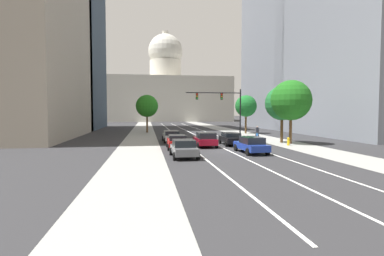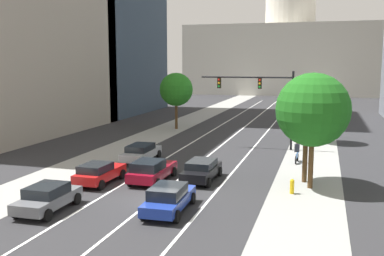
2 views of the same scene
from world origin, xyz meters
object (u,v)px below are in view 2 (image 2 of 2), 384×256
object	(u,v)px
capitol_building	(289,51)
fire_hydrant	(292,186)
car_red	(99,173)
car_crimson	(151,170)
car_blue	(169,198)
street_tree_near_right	(313,110)
car_black	(202,170)
car_silver	(141,152)
street_tree_mid_right	(307,112)
car_gray	(47,197)
cyclist	(297,152)
street_tree_far_right	(322,96)
street_tree_near_left	(176,90)
traffic_signal_mast	(263,93)

from	to	relation	value
capitol_building	fire_hydrant	xyz separation A→B (m)	(7.57, -93.26, -10.36)
car_red	car_crimson	size ratio (longest dim) A/B	0.91
car_blue	street_tree_near_right	size ratio (longest dim) A/B	0.65
capitol_building	car_black	bearing A→B (deg)	-89.03
car_silver	car_crimson	xyz separation A→B (m)	(3.10, -5.60, 0.04)
street_tree_mid_right	car_black	bearing A→B (deg)	-166.54
car_silver	car_gray	bearing A→B (deg)	179.22
fire_hydrant	street_tree_near_right	xyz separation A→B (m)	(1.01, 1.59, 4.48)
capitol_building	cyclist	distance (m)	85.41
capitol_building	street_tree_far_right	size ratio (longest dim) A/B	7.64
street_tree_far_right	street_tree_near_right	world-z (taller)	street_tree_near_right
capitol_building	car_gray	distance (m)	100.79
car_crimson	fire_hydrant	world-z (taller)	car_crimson
street_tree_near_left	car_gray	bearing A→B (deg)	-84.59
car_gray	cyclist	distance (m)	19.73
street_tree_near_right	street_tree_mid_right	distance (m)	1.48
car_crimson	street_tree_mid_right	bearing A→B (deg)	-73.55
capitol_building	car_black	distance (m)	92.44
car_black	street_tree_near_right	size ratio (longest dim) A/B	0.61
street_tree_far_right	street_tree_near_left	world-z (taller)	street_tree_near_left
car_black	car_gray	world-z (taller)	car_gray
street_tree_near_left	traffic_signal_mast	bearing A→B (deg)	-39.68
capitol_building	traffic_signal_mast	size ratio (longest dim) A/B	5.82
car_silver	capitol_building	bearing A→B (deg)	-3.83
car_black	car_silver	distance (m)	7.62
capitol_building	car_silver	size ratio (longest dim) A/B	10.35
capitol_building	car_crimson	xyz separation A→B (m)	(-1.56, -93.06, -10.04)
car_black	fire_hydrant	xyz separation A→B (m)	(6.02, -1.39, -0.28)
car_blue	cyclist	world-z (taller)	cyclist
capitol_building	cyclist	size ratio (longest dim) A/B	28.63
car_blue	street_tree_near_right	world-z (taller)	street_tree_near_right
capitol_building	fire_hydrant	distance (m)	94.14
car_red	street_tree_near_left	distance (m)	25.06
car_crimson	car_red	bearing A→B (deg)	114.84
car_crimson	capitol_building	bearing A→B (deg)	-0.43
street_tree_near_right	traffic_signal_mast	bearing A→B (deg)	110.80
cyclist	street_tree_near_right	bearing A→B (deg)	-165.67
car_red	street_tree_mid_right	world-z (taller)	street_tree_mid_right
car_red	street_tree_mid_right	size ratio (longest dim) A/B	0.64
car_blue	street_tree_near_left	size ratio (longest dim) A/B	0.70
capitol_building	traffic_signal_mast	distance (m)	79.67
car_red	car_silver	bearing A→B (deg)	1.22
car_gray	street_tree_mid_right	size ratio (longest dim) A/B	0.64
car_red	car_blue	bearing A→B (deg)	-121.56
car_blue	street_tree_near_left	bearing A→B (deg)	15.82
capitol_building	street_tree_near_right	xyz separation A→B (m)	(8.58, -91.67, -5.88)
car_gray	street_tree_near_left	xyz separation A→B (m)	(-2.87, 30.29, 3.92)
car_silver	street_tree_mid_right	size ratio (longest dim) A/B	0.71
street_tree_mid_right	car_red	bearing A→B (deg)	-161.97
car_black	fire_hydrant	bearing A→B (deg)	-102.38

